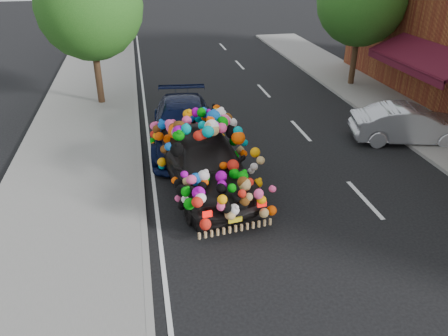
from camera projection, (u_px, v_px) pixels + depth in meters
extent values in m
plane|color=black|center=(236.00, 214.00, 11.27)|extent=(100.00, 100.00, 0.00)
cube|color=gray|center=(62.00, 231.00, 10.50)|extent=(4.00, 60.00, 0.12)
cube|color=gray|center=(144.00, 222.00, 10.83)|extent=(0.15, 60.00, 0.13)
cube|color=gray|center=(445.00, 141.00, 15.28)|extent=(3.00, 40.00, 0.12)
cube|color=#470D1C|center=(421.00, 55.00, 16.93)|extent=(1.62, 5.20, 0.75)
cube|color=#470D1C|center=(402.00, 66.00, 16.98)|extent=(0.06, 5.20, 0.35)
cylinder|color=#332114|center=(98.00, 73.00, 18.26)|extent=(0.28, 0.28, 2.73)
sphere|color=#1B5516|center=(89.00, 6.00, 17.03)|extent=(4.20, 4.20, 4.20)
cylinder|color=#332114|center=(354.00, 59.00, 20.76)|extent=(0.28, 0.28, 2.64)
sphere|color=#1B5516|center=(362.00, 1.00, 19.58)|extent=(4.00, 4.00, 4.00)
imported|color=black|center=(204.00, 161.00, 12.09)|extent=(2.60, 5.12, 1.67)
cube|color=red|center=(207.00, 214.00, 9.85)|extent=(0.23, 0.09, 0.14)
cube|color=red|center=(262.00, 204.00, 10.24)|extent=(0.23, 0.09, 0.14)
cube|color=yellow|center=(235.00, 220.00, 10.17)|extent=(0.34, 0.08, 0.12)
imported|color=black|center=(184.00, 126.00, 14.71)|extent=(2.54, 5.27, 1.48)
imported|color=#AFB0B6|center=(409.00, 124.00, 15.07)|extent=(4.13, 2.28, 1.29)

